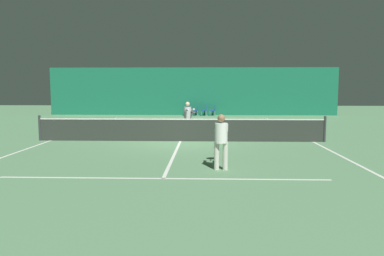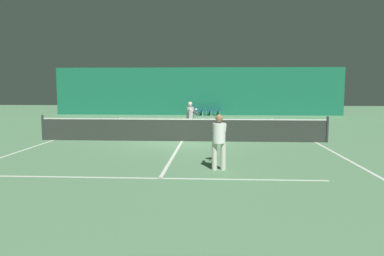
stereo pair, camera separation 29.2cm
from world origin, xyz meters
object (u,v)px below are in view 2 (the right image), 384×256
object	(u,v)px
tennis_net	(182,129)
courtside_chair_0	(193,109)
courtside_chair_1	(201,109)
player_near	(219,137)
courtside_chair_3	(218,110)
courtside_chair_2	(210,110)
player_far	(190,115)

from	to	relation	value
tennis_net	courtside_chair_0	distance (m)	14.04
courtside_chair_1	tennis_net	bearing A→B (deg)	-1.29
player_near	courtside_chair_3	xyz separation A→B (m)	(0.20, 19.33, -0.40)
player_near	courtside_chair_3	world-z (taller)	player_near
courtside_chair_2	courtside_chair_3	bearing A→B (deg)	90.00
courtside_chair_2	player_far	bearing A→B (deg)	-3.89
player_far	courtside_chair_2	xyz separation A→B (m)	(0.79, 11.63, -0.42)
courtside_chair_1	courtside_chair_3	world-z (taller)	same
courtside_chair_3	tennis_net	bearing A→B (deg)	-6.80
player_far	courtside_chair_2	distance (m)	11.66
player_far	courtside_chair_1	distance (m)	11.63
player_far	courtside_chair_3	distance (m)	11.73
courtside_chair_1	courtside_chair_3	xyz separation A→B (m)	(1.36, 0.00, 0.00)
player_near	courtside_chair_2	xyz separation A→B (m)	(-0.48, 19.33, -0.40)
player_near	player_far	distance (m)	7.81
tennis_net	player_far	bearing A→B (deg)	85.17
courtside_chair_0	courtside_chair_1	xyz separation A→B (m)	(0.68, 0.00, 0.00)
courtside_chair_0	courtside_chair_3	world-z (taller)	same
player_near	player_far	world-z (taller)	player_far
tennis_net	courtside_chair_1	distance (m)	14.04
tennis_net	courtside_chair_2	distance (m)	14.07
courtside_chair_2	player_near	bearing A→B (deg)	1.42
player_near	courtside_chair_0	size ratio (longest dim) A/B	1.81
tennis_net	courtside_chair_3	bearing A→B (deg)	83.20
tennis_net	courtside_chair_1	bearing A→B (deg)	88.71
player_far	courtside_chair_3	world-z (taller)	player_far
tennis_net	courtside_chair_3	size ratio (longest dim) A/B	14.29
player_near	courtside_chair_2	world-z (taller)	player_near
courtside_chair_1	courtside_chair_3	distance (m)	1.36
courtside_chair_0	courtside_chair_3	distance (m)	2.04
player_near	player_far	xyz separation A→B (m)	(-1.27, 7.71, 0.01)
player_far	courtside_chair_0	world-z (taller)	player_far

